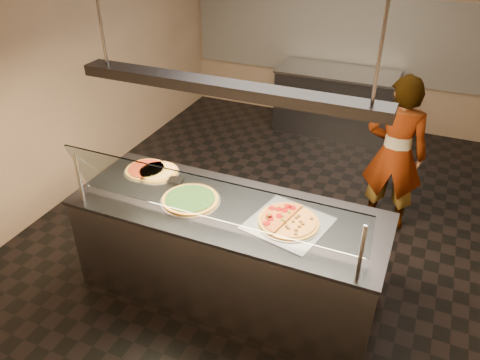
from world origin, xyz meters
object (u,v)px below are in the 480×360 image
at_px(serving_counter, 229,252).
at_px(heat_lamp_housing, 226,88).
at_px(half_pizza_pepperoni, 275,216).
at_px(half_pizza_sausage, 303,224).
at_px(pizza_spinach, 191,199).
at_px(prep_table, 334,101).
at_px(worker, 395,155).
at_px(sneeze_guard, 207,199).
at_px(pizza_spatula, 173,174).
at_px(pizza_tomato, 147,169).
at_px(pizza_cheese, 158,172).
at_px(perforated_tray, 288,223).

height_order(serving_counter, heat_lamp_housing, heat_lamp_housing).
xyz_separation_m(half_pizza_pepperoni, half_pizza_sausage, (0.23, -0.00, -0.01)).
relative_size(serving_counter, heat_lamp_housing, 1.13).
xyz_separation_m(pizza_spinach, prep_table, (0.35, 3.75, -0.48)).
height_order(prep_table, worker, worker).
relative_size(half_pizza_pepperoni, half_pizza_sausage, 1.00).
height_order(sneeze_guard, pizza_spatula, sneeze_guard).
bearing_deg(pizza_tomato, serving_counter, -14.55).
distance_m(pizza_cheese, prep_table, 3.60).
height_order(serving_counter, perforated_tray, perforated_tray).
xyz_separation_m(perforated_tray, prep_table, (-0.49, 3.72, -0.47)).
bearing_deg(worker, perforated_tray, 68.35).
relative_size(serving_counter, half_pizza_sausage, 5.10).
xyz_separation_m(serving_counter, pizza_tomato, (-0.93, 0.24, 0.48)).
relative_size(serving_counter, worker, 1.53).
bearing_deg(pizza_spinach, sneeze_guard, -43.84).
bearing_deg(pizza_spatula, prep_table, 78.97).
bearing_deg(heat_lamp_housing, pizza_spinach, -174.46).
bearing_deg(perforated_tray, prep_table, 97.48).
xyz_separation_m(pizza_spatula, prep_table, (0.68, 3.48, -0.49)).
bearing_deg(heat_lamp_housing, half_pizza_pepperoni, -0.77).
distance_m(half_pizza_pepperoni, pizza_spinach, 0.73).
distance_m(half_pizza_sausage, worker, 1.71).
relative_size(sneeze_guard, half_pizza_pepperoni, 4.63).
distance_m(half_pizza_pepperoni, half_pizza_sausage, 0.23).
height_order(half_pizza_pepperoni, pizza_spatula, half_pizza_pepperoni).
bearing_deg(pizza_spinach, half_pizza_pepperoni, 2.04).
relative_size(serving_counter, sneeze_guard, 1.10).
bearing_deg(sneeze_guard, serving_counter, 90.00).
height_order(half_pizza_pepperoni, worker, worker).
distance_m(half_pizza_sausage, pizza_spinach, 0.96).
relative_size(sneeze_guard, half_pizza_sausage, 4.63).
distance_m(perforated_tray, pizza_spatula, 1.19).
distance_m(serving_counter, perforated_tray, 0.70).
bearing_deg(heat_lamp_housing, half_pizza_sausage, -0.87).
xyz_separation_m(sneeze_guard, pizza_spatula, (-0.65, 0.58, -0.27)).
bearing_deg(worker, sneeze_guard, 58.91).
height_order(half_pizza_pepperoni, pizza_tomato, half_pizza_pepperoni).
bearing_deg(pizza_tomato, pizza_cheese, 1.75).
distance_m(half_pizza_pepperoni, worker, 1.79).
bearing_deg(perforated_tray, sneeze_guard, -147.04).
xyz_separation_m(half_pizza_pepperoni, heat_lamp_housing, (-0.41, 0.01, 0.99)).
xyz_separation_m(pizza_spinach, heat_lamp_housing, (0.32, 0.03, 1.00)).
xyz_separation_m(half_pizza_pepperoni, prep_table, (-0.38, 3.72, -0.50)).
relative_size(pizza_spatula, prep_table, 0.14).
relative_size(half_pizza_sausage, pizza_cheese, 1.27).
bearing_deg(pizza_cheese, heat_lamp_housing, -16.76).
bearing_deg(heat_lamp_housing, prep_table, 89.54).
height_order(serving_counter, half_pizza_sausage, half_pizza_sausage).
xyz_separation_m(half_pizza_sausage, pizza_tomato, (-1.56, 0.25, -0.01)).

